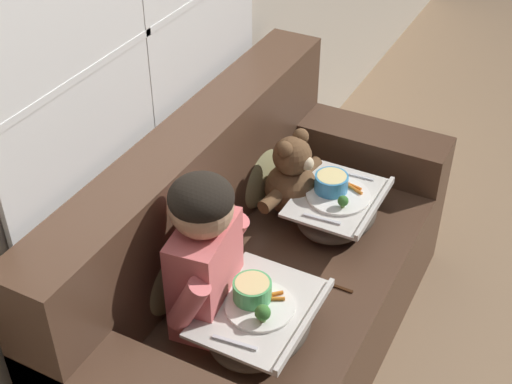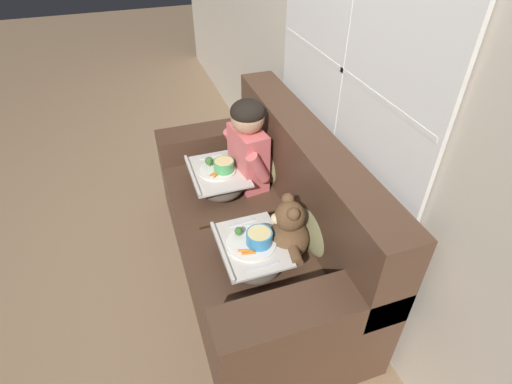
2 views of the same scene
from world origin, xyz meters
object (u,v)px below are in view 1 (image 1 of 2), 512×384
Objects in this scene: child_figure at (204,246)px; teddy_bear at (292,180)px; throw_pillow_behind_child at (163,264)px; lap_tray_child at (260,320)px; throw_pillow_behind_teddy at (254,165)px; couch at (256,282)px; lap_tray_teddy at (337,208)px.

child_figure is 1.50× the size of teddy_bear.
lap_tray_child is at bearing -89.91° from throw_pillow_behind_child.
lap_tray_child is (-0.66, -0.36, -0.09)m from throw_pillow_behind_teddy.
throw_pillow_behind_child is (-0.33, 0.18, 0.28)m from couch.
couch is 0.42m from teddy_bear.
throw_pillow_behind_teddy is 0.92× the size of lap_tray_teddy.
throw_pillow_behind_child is at bearing 151.11° from lap_tray_teddy.
child_figure is at bearing -165.74° from throw_pillow_behind_teddy.
lap_tray_teddy is at bearing -89.56° from teddy_bear.
couch is at bearing -2.62° from child_figure.
lap_tray_child is (-0.33, -0.18, 0.19)m from couch.
couch is 0.47m from throw_pillow_behind_child.
throw_pillow_behind_child is at bearing 180.00° from throw_pillow_behind_teddy.
child_figure is 1.33× the size of lap_tray_child.
child_figure reaches higher than throw_pillow_behind_teddy.
couch is 0.47m from throw_pillow_behind_teddy.
lap_tray_child is at bearing -179.96° from lap_tray_teddy.
throw_pillow_behind_teddy is at bearing 89.75° from teddy_bear.
child_figure is at bearing 90.13° from lap_tray_child.
lap_tray_child is 1.06× the size of lap_tray_teddy.
throw_pillow_behind_teddy is 0.97× the size of teddy_bear.
lap_tray_teddy is (0.00, -0.19, -0.07)m from teddy_bear.
throw_pillow_behind_child is 0.64× the size of child_figure.
throw_pillow_behind_teddy is at bearing 28.98° from lap_tray_child.
child_figure is (-0.33, 0.01, 0.43)m from couch.
teddy_bear is at bearing 16.38° from lap_tray_child.
lap_tray_teddy is (0.66, -0.36, -0.09)m from throw_pillow_behind_child.
couch reaches higher than throw_pillow_behind_teddy.
lap_tray_child is at bearing -163.62° from teddy_bear.
throw_pillow_behind_child is at bearing 90.05° from child_figure.
couch reaches higher than throw_pillow_behind_child.
child_figure reaches higher than teddy_bear.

